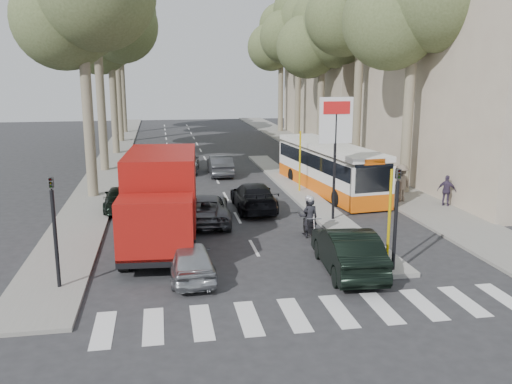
% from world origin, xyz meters
% --- Properties ---
extents(ground, '(120.00, 120.00, 0.00)m').
position_xyz_m(ground, '(0.00, 0.00, 0.00)').
color(ground, '#28282B').
rests_on(ground, ground).
extents(sidewalk_right, '(3.20, 70.00, 0.12)m').
position_xyz_m(sidewalk_right, '(8.60, 25.00, 0.06)').
color(sidewalk_right, gray).
rests_on(sidewalk_right, ground).
extents(median_left, '(2.40, 64.00, 0.12)m').
position_xyz_m(median_left, '(-8.00, 28.00, 0.06)').
color(median_left, gray).
rests_on(median_left, ground).
extents(traffic_island, '(1.50, 26.00, 0.16)m').
position_xyz_m(traffic_island, '(3.25, 11.00, 0.08)').
color(traffic_island, gray).
rests_on(traffic_island, ground).
extents(building_near, '(11.00, 18.00, 18.00)m').
position_xyz_m(building_near, '(15.50, 12.00, 9.00)').
color(building_near, '#BCAD95').
rests_on(building_near, ground).
extents(building_far, '(11.00, 20.00, 16.00)m').
position_xyz_m(building_far, '(15.50, 34.00, 8.00)').
color(building_far, '#B7A88E').
rests_on(building_far, ground).
extents(billboard, '(1.50, 12.10, 5.60)m').
position_xyz_m(billboard, '(3.25, 5.00, 3.70)').
color(billboard, yellow).
rests_on(billboard, ground).
extents(traffic_light_island, '(0.16, 0.41, 3.60)m').
position_xyz_m(traffic_light_island, '(3.25, -1.50, 2.49)').
color(traffic_light_island, black).
rests_on(traffic_light_island, ground).
extents(traffic_light_left, '(0.16, 0.41, 3.60)m').
position_xyz_m(traffic_light_left, '(-7.60, -1.00, 2.49)').
color(traffic_light_left, black).
rests_on(traffic_light_left, ground).
extents(tree_l_b, '(7.40, 7.20, 14.88)m').
position_xyz_m(tree_l_b, '(-7.97, 20.11, 11.07)').
color(tree_l_b, '#6B604C').
rests_on(tree_l_b, ground).
extents(tree_l_c, '(7.40, 7.20, 13.71)m').
position_xyz_m(tree_l_c, '(-7.77, 28.11, 10.04)').
color(tree_l_c, '#6B604C').
rests_on(tree_l_c, ground).
extents(tree_l_d, '(7.40, 7.20, 15.66)m').
position_xyz_m(tree_l_d, '(-7.87, 36.11, 11.76)').
color(tree_l_d, '#6B604C').
rests_on(tree_l_d, ground).
extents(tree_l_e, '(7.40, 7.20, 14.49)m').
position_xyz_m(tree_l_e, '(-7.97, 44.11, 10.73)').
color(tree_l_e, '#6B604C').
rests_on(tree_l_e, ground).
extents(tree_r_c, '(7.40, 7.20, 13.32)m').
position_xyz_m(tree_r_c, '(9.03, 26.11, 9.69)').
color(tree_r_c, '#6B604C').
rests_on(tree_r_c, ground).
extents(tree_r_d, '(7.40, 7.20, 14.88)m').
position_xyz_m(tree_r_d, '(9.13, 34.11, 11.07)').
color(tree_r_d, '#6B604C').
rests_on(tree_r_d, ground).
extents(tree_r_e, '(7.40, 7.20, 14.10)m').
position_xyz_m(tree_r_e, '(9.23, 42.11, 10.38)').
color(tree_r_e, '#6B604C').
rests_on(tree_r_e, ground).
extents(silver_hatchback, '(1.63, 3.68, 1.23)m').
position_xyz_m(silver_hatchback, '(-3.50, -0.65, 0.62)').
color(silver_hatchback, '#A9ACB1').
rests_on(silver_hatchback, ground).
extents(dark_hatchback, '(1.95, 4.71, 1.52)m').
position_xyz_m(dark_hatchback, '(1.80, -1.00, 0.76)').
color(dark_hatchback, black).
rests_on(dark_hatchback, ground).
extents(queue_car_a, '(2.39, 4.72, 1.28)m').
position_xyz_m(queue_car_a, '(-2.43, 6.00, 0.64)').
color(queue_car_a, '#4F5057').
rests_on(queue_car_a, ground).
extents(queue_car_b, '(1.94, 4.67, 1.35)m').
position_xyz_m(queue_car_b, '(0.09, 7.83, 0.67)').
color(queue_car_b, black).
rests_on(queue_car_b, ground).
extents(queue_car_c, '(2.19, 4.39, 1.44)m').
position_xyz_m(queue_car_c, '(-2.66, 18.79, 0.72)').
color(queue_car_c, '#A4A8AC').
rests_on(queue_car_c, ground).
extents(queue_car_d, '(1.47, 4.10, 1.35)m').
position_xyz_m(queue_car_d, '(-0.50, 17.22, 0.67)').
color(queue_car_d, '#44464B').
rests_on(queue_car_d, ground).
extents(queue_car_e, '(1.73, 4.08, 1.17)m').
position_xyz_m(queue_car_e, '(-6.30, 9.00, 0.59)').
color(queue_car_e, black).
rests_on(queue_car_e, ground).
extents(red_truck, '(3.05, 6.98, 3.63)m').
position_xyz_m(red_truck, '(-4.38, 2.76, 1.92)').
color(red_truck, black).
rests_on(red_truck, ground).
extents(city_bus, '(3.45, 10.59, 2.74)m').
position_xyz_m(city_bus, '(5.01, 11.24, 1.44)').
color(city_bus, '#EC5F0D').
rests_on(city_bus, ground).
extents(motorcycle, '(0.76, 2.10, 1.78)m').
position_xyz_m(motorcycle, '(1.57, 3.02, 0.81)').
color(motorcycle, black).
rests_on(motorcycle, ground).
extents(pedestrian_near, '(0.98, 0.91, 1.54)m').
position_xyz_m(pedestrian_near, '(9.63, 6.51, 0.89)').
color(pedestrian_near, '#40334D').
rests_on(pedestrian_near, sidewalk_right).
extents(pedestrian_far, '(1.36, 1.06, 1.93)m').
position_xyz_m(pedestrian_far, '(7.78, 7.78, 1.09)').
color(pedestrian_far, '#6D5F51').
rests_on(pedestrian_far, sidewalk_right).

